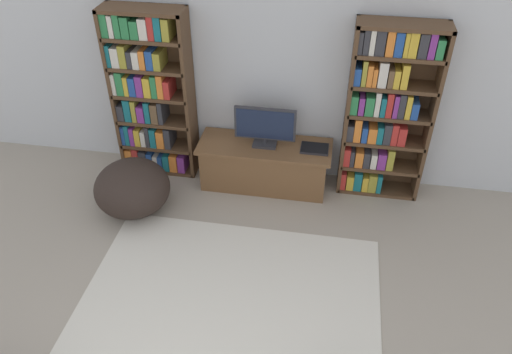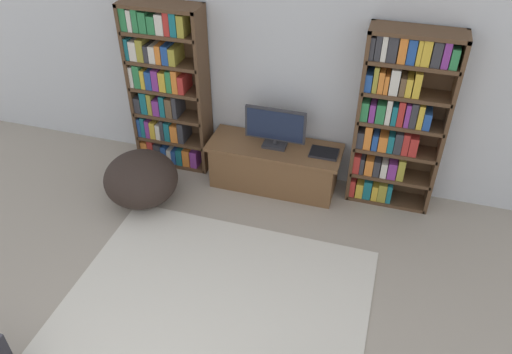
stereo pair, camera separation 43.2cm
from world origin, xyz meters
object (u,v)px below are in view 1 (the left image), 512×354
at_px(bookshelf_left, 150,95).
at_px(tv_stand, 265,165).
at_px(television, 265,126).
at_px(bookshelf_right, 385,110).
at_px(laptop, 315,148).
at_px(beanbag_ottoman, 132,188).

bearing_deg(bookshelf_left, tv_stand, -5.94).
bearing_deg(television, bookshelf_right, 6.46).
xyz_separation_m(bookshelf_left, laptop, (1.73, -0.12, -0.39)).
xyz_separation_m(bookshelf_right, tv_stand, (-1.14, -0.13, -0.69)).
bearing_deg(bookshelf_left, television, -5.95).
bearing_deg(bookshelf_right, bookshelf_left, -179.96).
height_order(bookshelf_left, bookshelf_right, same).
relative_size(bookshelf_left, laptop, 6.38).
xyz_separation_m(bookshelf_right, beanbag_ottoman, (-2.36, -0.77, -0.68)).
distance_m(bookshelf_left, beanbag_ottoman, 0.99).
bearing_deg(tv_stand, bookshelf_right, 6.45).
relative_size(bookshelf_left, television, 2.92).
xyz_separation_m(bookshelf_left, television, (1.23, -0.13, -0.18)).
height_order(bookshelf_left, laptop, bookshelf_left).
distance_m(bookshelf_left, television, 1.24).
bearing_deg(laptop, bookshelf_right, 11.17).
bearing_deg(tv_stand, laptop, 0.46).
relative_size(tv_stand, beanbag_ottoman, 1.85).
height_order(television, laptop, television).
distance_m(tv_stand, beanbag_ottoman, 1.38).
distance_m(bookshelf_right, beanbag_ottoman, 2.57).
distance_m(laptop, beanbag_ottoman, 1.86).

